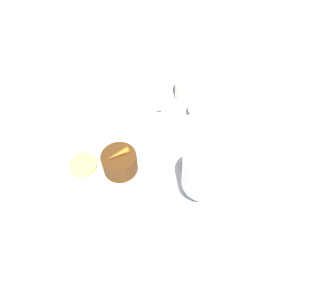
% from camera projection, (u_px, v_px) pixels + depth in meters
% --- Properties ---
extents(ground_plane, '(3.00, 3.00, 0.00)m').
position_uv_depth(ground_plane, '(129.00, 178.00, 0.66)').
color(ground_plane, white).
extents(dinner_plate, '(0.26, 0.26, 0.01)m').
position_uv_depth(dinner_plate, '(110.00, 174.00, 0.66)').
color(dinner_plate, white).
rests_on(dinner_plate, ground_plane).
extents(saucer, '(0.15, 0.15, 0.01)m').
position_uv_depth(saucer, '(190.00, 101.00, 0.78)').
color(saucer, white).
rests_on(saucer, ground_plane).
extents(coffee_cup, '(0.11, 0.08, 0.07)m').
position_uv_depth(coffee_cup, '(192.00, 89.00, 0.75)').
color(coffee_cup, white).
rests_on(coffee_cup, saucer).
extents(spoon, '(0.02, 0.12, 0.00)m').
position_uv_depth(spoon, '(187.00, 113.00, 0.75)').
color(spoon, silver).
rests_on(spoon, saucer).
extents(wine_glass, '(0.08, 0.08, 0.13)m').
position_uv_depth(wine_glass, '(205.00, 174.00, 0.56)').
color(wine_glass, silver).
rests_on(wine_glass, ground_plane).
extents(fork, '(0.04, 0.18, 0.01)m').
position_uv_depth(fork, '(138.00, 115.00, 0.76)').
color(fork, silver).
rests_on(fork, ground_plane).
extents(dessert_cake, '(0.07, 0.07, 0.04)m').
position_uv_depth(dessert_cake, '(120.00, 162.00, 0.64)').
color(dessert_cake, '#563314').
rests_on(dessert_cake, dinner_plate).
extents(carrot_garnish, '(0.04, 0.04, 0.01)m').
position_uv_depth(carrot_garnish, '(118.00, 154.00, 0.62)').
color(carrot_garnish, orange).
rests_on(carrot_garnish, dessert_cake).
extents(pineapple_slice, '(0.06, 0.06, 0.01)m').
position_uv_depth(pineapple_slice, '(83.00, 165.00, 0.66)').
color(pineapple_slice, '#EFE075').
rests_on(pineapple_slice, dinner_plate).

